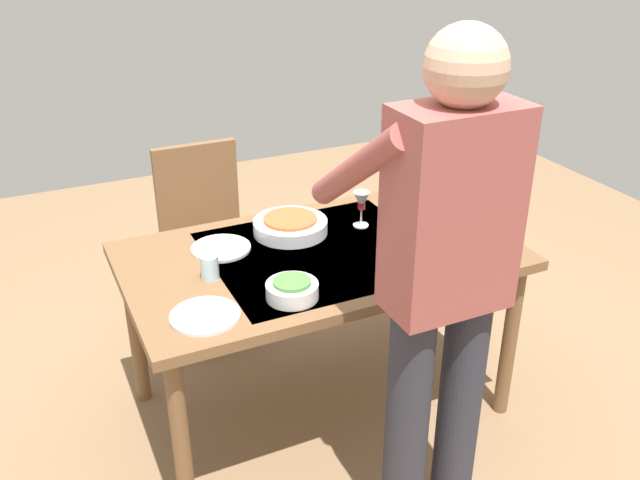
{
  "coord_description": "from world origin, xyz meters",
  "views": [
    {
      "loc": [
        1.0,
        2.15,
        1.97
      ],
      "look_at": [
        0.0,
        0.0,
        0.78
      ],
      "focal_mm": 39.07,
      "sensor_mm": 36.0,
      "label": 1
    }
  ],
  "objects_px": {
    "wine_glass_left": "(361,203)",
    "serving_bowl_pasta": "(290,225)",
    "dinner_plate_far": "(221,248)",
    "chair_near": "(205,228)",
    "water_cup_near_right": "(210,267)",
    "dining_table": "(320,269)",
    "dinner_plate_near": "(205,316)",
    "wine_glass_right": "(397,246)",
    "person_server": "(443,276)",
    "water_cup_near_left": "(401,241)",
    "side_bowl_salad": "(292,289)",
    "wine_bottle": "(497,218)"
  },
  "relations": [
    {
      "from": "wine_glass_left",
      "to": "dinner_plate_far",
      "type": "distance_m",
      "value": 0.6
    },
    {
      "from": "wine_glass_right",
      "to": "water_cup_near_right",
      "type": "distance_m",
      "value": 0.67
    },
    {
      "from": "chair_near",
      "to": "serving_bowl_pasta",
      "type": "distance_m",
      "value": 0.68
    },
    {
      "from": "wine_glass_right",
      "to": "water_cup_near_left",
      "type": "bearing_deg",
      "value": -128.24
    },
    {
      "from": "dining_table",
      "to": "wine_glass_right",
      "type": "relative_size",
      "value": 9.87
    },
    {
      "from": "person_server",
      "to": "serving_bowl_pasta",
      "type": "bearing_deg",
      "value": -82.96
    },
    {
      "from": "water_cup_near_right",
      "to": "wine_bottle",
      "type": "bearing_deg",
      "value": 169.31
    },
    {
      "from": "water_cup_near_right",
      "to": "dinner_plate_far",
      "type": "xyz_separation_m",
      "value": [
        -0.1,
        -0.2,
        -0.04
      ]
    },
    {
      "from": "wine_glass_right",
      "to": "dinner_plate_near",
      "type": "relative_size",
      "value": 0.66
    },
    {
      "from": "dining_table",
      "to": "serving_bowl_pasta",
      "type": "distance_m",
      "value": 0.23
    },
    {
      "from": "water_cup_near_left",
      "to": "water_cup_near_right",
      "type": "relative_size",
      "value": 1.06
    },
    {
      "from": "wine_glass_right",
      "to": "side_bowl_salad",
      "type": "height_order",
      "value": "wine_glass_right"
    },
    {
      "from": "water_cup_near_right",
      "to": "serving_bowl_pasta",
      "type": "distance_m",
      "value": 0.46
    },
    {
      "from": "wine_glass_left",
      "to": "water_cup_near_left",
      "type": "height_order",
      "value": "wine_glass_left"
    },
    {
      "from": "dining_table",
      "to": "wine_glass_left",
      "type": "distance_m",
      "value": 0.34
    },
    {
      "from": "chair_near",
      "to": "dinner_plate_near",
      "type": "relative_size",
      "value": 3.96
    },
    {
      "from": "wine_glass_left",
      "to": "dinner_plate_far",
      "type": "relative_size",
      "value": 0.66
    },
    {
      "from": "chair_near",
      "to": "water_cup_near_right",
      "type": "relative_size",
      "value": 9.99
    },
    {
      "from": "wine_glass_left",
      "to": "side_bowl_salad",
      "type": "xyz_separation_m",
      "value": [
        0.48,
        0.41,
        -0.07
      ]
    },
    {
      "from": "wine_glass_right",
      "to": "person_server",
      "type": "bearing_deg",
      "value": 75.8
    },
    {
      "from": "dining_table",
      "to": "serving_bowl_pasta",
      "type": "bearing_deg",
      "value": -79.21
    },
    {
      "from": "dinner_plate_far",
      "to": "dinner_plate_near",
      "type": "bearing_deg",
      "value": 66.1
    },
    {
      "from": "water_cup_near_left",
      "to": "water_cup_near_right",
      "type": "xyz_separation_m",
      "value": [
        0.72,
        -0.12,
        -0.0
      ]
    },
    {
      "from": "dinner_plate_far",
      "to": "chair_near",
      "type": "bearing_deg",
      "value": -100.03
    },
    {
      "from": "serving_bowl_pasta",
      "to": "dinner_plate_near",
      "type": "bearing_deg",
      "value": 42.99
    },
    {
      "from": "person_server",
      "to": "wine_glass_right",
      "type": "relative_size",
      "value": 11.19
    },
    {
      "from": "water_cup_near_right",
      "to": "person_server",
      "type": "bearing_deg",
      "value": 127.49
    },
    {
      "from": "water_cup_near_left",
      "to": "water_cup_near_right",
      "type": "distance_m",
      "value": 0.73
    },
    {
      "from": "chair_near",
      "to": "water_cup_near_right",
      "type": "xyz_separation_m",
      "value": [
        0.22,
        0.84,
        0.25
      ]
    },
    {
      "from": "person_server",
      "to": "wine_glass_left",
      "type": "distance_m",
      "value": 0.86
    },
    {
      "from": "wine_glass_left",
      "to": "water_cup_near_left",
      "type": "xyz_separation_m",
      "value": [
        -0.03,
        0.27,
        -0.06
      ]
    },
    {
      "from": "dining_table",
      "to": "person_server",
      "type": "bearing_deg",
      "value": 95.94
    },
    {
      "from": "wine_glass_left",
      "to": "dining_table",
      "type": "bearing_deg",
      "value": 28.78
    },
    {
      "from": "wine_glass_left",
      "to": "serving_bowl_pasta",
      "type": "distance_m",
      "value": 0.3
    },
    {
      "from": "person_server",
      "to": "water_cup_near_left",
      "type": "xyz_separation_m",
      "value": [
        -0.21,
        -0.56,
        -0.18
      ]
    },
    {
      "from": "dining_table",
      "to": "water_cup_near_left",
      "type": "bearing_deg",
      "value": 153.72
    },
    {
      "from": "wine_glass_right",
      "to": "serving_bowl_pasta",
      "type": "distance_m",
      "value": 0.51
    },
    {
      "from": "serving_bowl_pasta",
      "to": "person_server",
      "type": "bearing_deg",
      "value": 97.04
    },
    {
      "from": "wine_glass_right",
      "to": "side_bowl_salad",
      "type": "xyz_separation_m",
      "value": [
        0.41,
        0.01,
        -0.07
      ]
    },
    {
      "from": "dining_table",
      "to": "wine_glass_right",
      "type": "xyz_separation_m",
      "value": [
        -0.18,
        0.26,
        0.18
      ]
    },
    {
      "from": "water_cup_near_right",
      "to": "serving_bowl_pasta",
      "type": "relative_size",
      "value": 0.3
    },
    {
      "from": "chair_near",
      "to": "wine_bottle",
      "type": "bearing_deg",
      "value": 130.0
    },
    {
      "from": "water_cup_near_left",
      "to": "dinner_plate_near",
      "type": "bearing_deg",
      "value": 8.66
    },
    {
      "from": "side_bowl_salad",
      "to": "wine_glass_right",
      "type": "bearing_deg",
      "value": -178.77
    },
    {
      "from": "wine_bottle",
      "to": "water_cup_near_right",
      "type": "xyz_separation_m",
      "value": [
        1.09,
        -0.21,
        -0.06
      ]
    },
    {
      "from": "dining_table",
      "to": "dinner_plate_near",
      "type": "height_order",
      "value": "dinner_plate_near"
    },
    {
      "from": "water_cup_near_left",
      "to": "serving_bowl_pasta",
      "type": "xyz_separation_m",
      "value": [
        0.32,
        -0.34,
        -0.02
      ]
    },
    {
      "from": "water_cup_near_right",
      "to": "serving_bowl_pasta",
      "type": "bearing_deg",
      "value": -151.11
    },
    {
      "from": "person_server",
      "to": "water_cup_near_right",
      "type": "xyz_separation_m",
      "value": [
        0.51,
        -0.67,
        -0.18
      ]
    },
    {
      "from": "chair_near",
      "to": "serving_bowl_pasta",
      "type": "relative_size",
      "value": 3.03
    }
  ]
}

